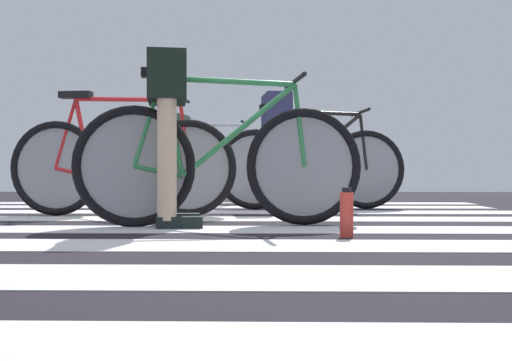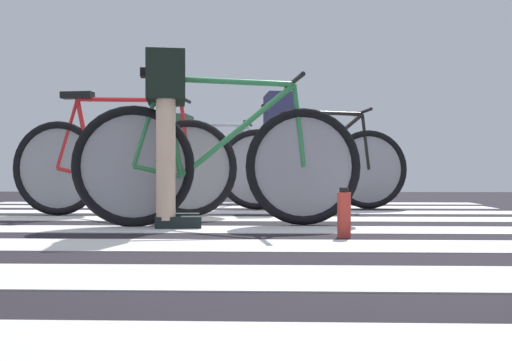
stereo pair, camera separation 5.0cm
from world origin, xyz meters
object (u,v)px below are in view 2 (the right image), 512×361
Objects in this scene: bicycle_2_of_4 at (122,165)px; cyclist_3_of_4 at (279,135)px; cyclist_4_of_4 at (180,146)px; bicycle_1_of_4 at (220,162)px; cyclist_1_of_4 at (167,116)px; bicycle_4_of_4 at (208,168)px; water_bottle at (344,214)px; bicycle_3_of_4 at (313,166)px.

cyclist_3_of_4 reaches higher than bicycle_2_of_4.
bicycle_2_of_4 is 2.20m from cyclist_4_of_4.
bicycle_2_of_4 is at bearing 124.92° from bicycle_1_of_4.
cyclist_3_of_4 is (0.67, 1.78, 0.01)m from cyclist_1_of_4.
bicycle_1_of_4 is 3.01m from bicycle_4_of_4.
water_bottle is at bearing -90.89° from cyclist_3_of_4.
bicycle_4_of_4 is (0.39, 2.15, 0.00)m from bicycle_2_of_4.
water_bottle is at bearing -98.38° from bicycle_3_of_4.
bicycle_3_of_4 is at bearing 37.74° from bicycle_2_of_4.
cyclist_4_of_4 is at bearing 88.42° from cyclist_1_of_4.
cyclist_3_of_4 is at bearing 68.61° from bicycle_1_of_4.
bicycle_4_of_4 is at bearing 85.10° from bicycle_2_of_4.
cyclist_1_of_4 is 2.09m from bicycle_3_of_4.
bicycle_1_of_4 reaches higher than water_bottle.
cyclist_4_of_4 is at bearing 94.17° from bicycle_1_of_4.
cyclist_1_of_4 is 1.04× the size of cyclist_4_of_4.
bicycle_4_of_4 is at bearing 0.00° from cyclist_4_of_4.
water_bottle is at bearing -51.74° from bicycle_1_of_4.
cyclist_4_of_4 reaches higher than water_bottle.
bicycle_1_of_4 is at bearing -110.31° from cyclist_3_of_4.
cyclist_1_of_4 reaches higher than water_bottle.
bicycle_1_of_4 is at bearing -119.16° from bicycle_3_of_4.
bicycle_2_of_4 is 1.00× the size of bicycle_4_of_4.
bicycle_3_of_4 is at bearing -42.53° from bicycle_4_of_4.
water_bottle is (0.31, -2.34, -0.55)m from cyclist_3_of_4.
bicycle_1_of_4 is 1.67× the size of cyclist_3_of_4.
water_bottle is (1.48, -1.44, -0.27)m from bicycle_2_of_4.
cyclist_3_of_4 is at bearing -52.56° from bicycle_4_of_4.
bicycle_3_of_4 is 1.68× the size of cyclist_3_of_4.
bicycle_2_of_4 and bicycle_4_of_4 have the same top height.
water_bottle is at bearing -39.24° from cyclist_1_of_4.
cyclist_4_of_4 reaches higher than bicycle_2_of_4.
bicycle_1_of_4 is 7.01× the size of water_bottle.
cyclist_3_of_4 is at bearing -44.18° from cyclist_4_of_4.
cyclist_1_of_4 is 0.59× the size of bicycle_4_of_4.
bicycle_3_of_4 is 7.03× the size of water_bottle.
bicycle_4_of_4 is at bearing 88.58° from bicycle_1_of_4.
cyclist_1_of_4 reaches higher than bicycle_2_of_4.
bicycle_4_of_4 is 0.40m from cyclist_4_of_4.
cyclist_3_of_4 is 4.19× the size of water_bottle.
cyclist_3_of_4 reaches higher than cyclist_4_of_4.
cyclist_3_of_4 is 1.05× the size of cyclist_4_of_4.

